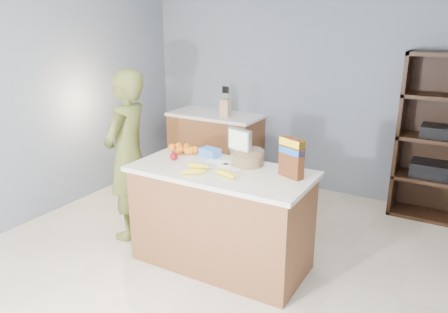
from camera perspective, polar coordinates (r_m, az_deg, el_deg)
The scene contains 15 objects.
floor at distance 3.87m, azimuth -2.69°, elevation -15.64°, with size 4.50×5.00×0.02m, color beige.
walls at distance 3.27m, azimuth -3.11°, elevation 9.30°, with size 4.52×5.02×2.51m.
counter_peninsula at distance 3.89m, azimuth -0.37°, elevation -8.43°, with size 1.56×0.76×0.90m.
back_cabinet at distance 5.98m, azimuth -1.09°, elevation 1.41°, with size 1.24×0.62×0.90m.
shelving_unit at distance 5.22m, azimuth 26.67°, elevation 1.77°, with size 0.90×0.40×1.80m.
person at distance 4.36m, azimuth -12.45°, elevation 0.09°, with size 0.61×0.40×1.68m, color #545B26.
knife_block at distance 5.69m, azimuth 0.20°, elevation 6.44°, with size 0.12×0.10×0.31m.
envelopes at distance 3.82m, azimuth 0.02°, elevation -1.05°, with size 0.40×0.23×0.00m.
bananas at distance 3.58m, azimuth -1.73°, elevation -1.94°, with size 0.53×0.27×0.05m.
apples at distance 4.04m, azimuth -6.17°, elevation 0.45°, with size 0.14×0.25×0.07m.
oranges at distance 4.15m, azimuth -5.09°, elevation 0.96°, with size 0.31×0.19×0.08m.
blue_carton at distance 4.02m, azimuth -1.83°, elevation 0.51°, with size 0.18×0.12×0.08m, color blue.
salad_bowl at distance 3.81m, azimuth 3.03°, elevation -0.23°, with size 0.30×0.30×0.13m.
tv at distance 3.94m, azimuth 2.03°, elevation 1.93°, with size 0.28×0.12×0.28m.
cereal_box at distance 3.51m, azimuth 8.84°, elevation 0.22°, with size 0.23×0.16×0.32m.
Camera 1 is at (1.77, -2.71, 2.13)m, focal length 35.00 mm.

